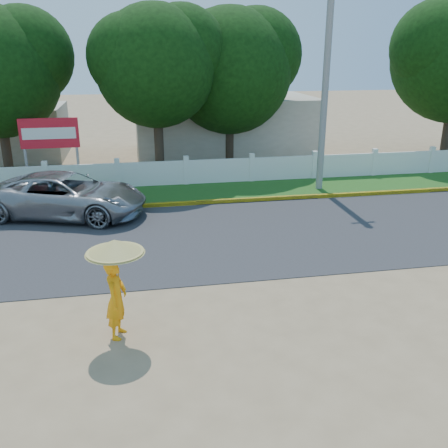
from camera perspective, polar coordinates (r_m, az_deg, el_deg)
name	(u,v)px	position (r m, az deg, el deg)	size (l,w,h in m)	color
ground	(239,302)	(12.20, 1.74, -8.86)	(120.00, 120.00, 0.00)	#9E8460
road	(210,236)	(16.23, -1.62, -1.41)	(60.00, 7.00, 0.02)	#38383A
grass_verge	(190,193)	(21.18, -3.85, 3.58)	(60.00, 3.50, 0.03)	#2D601E
curb	(196,203)	(19.54, -3.26, 2.43)	(40.00, 0.18, 0.16)	yellow
fence	(186,173)	(22.43, -4.33, 5.89)	(40.00, 0.10, 1.10)	silver
building_near	(224,125)	(29.29, 0.03, 11.22)	(10.00, 6.00, 3.20)	#B7AD99
utility_pole	(325,85)	(21.47, 11.52, 15.30)	(0.28, 0.28, 8.75)	gray
vehicle	(66,195)	(18.84, -17.59, 3.15)	(2.63, 5.69, 1.58)	gray
monk_with_parasol	(116,275)	(10.46, -12.29, -5.68)	(1.20, 1.20, 2.19)	#FF990D
billboard	(50,137)	(23.34, -19.31, 9.38)	(2.50, 0.13, 2.95)	gray
tree_row	(221,67)	(25.22, -0.40, 17.49)	(35.81, 7.67, 8.77)	#473828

